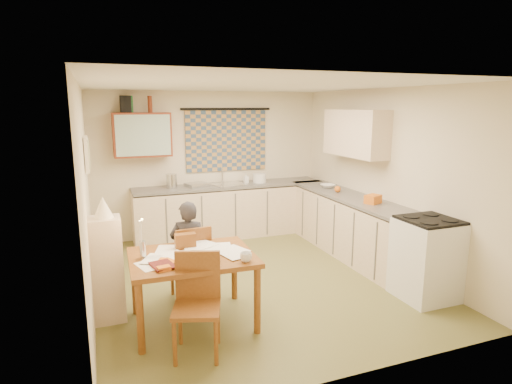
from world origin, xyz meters
name	(u,v)px	position (x,y,z in m)	size (l,w,h in m)	color
floor	(255,279)	(0.00, 0.00, -0.01)	(4.00, 4.50, 0.02)	brown
ceiling	(255,84)	(0.00, 0.00, 2.51)	(4.00, 4.50, 0.02)	white
wall_back	(210,164)	(0.00, 2.26, 1.25)	(4.00, 0.02, 2.50)	beige
wall_front	(355,236)	(0.00, -2.26, 1.25)	(4.00, 0.02, 2.50)	beige
wall_left	(86,198)	(-2.01, 0.00, 1.25)	(0.02, 4.50, 2.50)	beige
wall_right	(386,177)	(2.01, 0.00, 1.25)	(0.02, 4.50, 2.50)	beige
window_blind	(227,141)	(0.30, 2.22, 1.65)	(1.45, 0.03, 1.05)	#344C6C
curtain_rod	(226,109)	(0.30, 2.20, 2.20)	(0.04, 0.04, 1.60)	black
wall_cabinet	(142,135)	(-1.15, 2.08, 1.80)	(0.90, 0.34, 0.70)	#642310
wall_cabinet_glass	(143,135)	(-1.15, 1.91, 1.80)	(0.84, 0.02, 0.64)	#99B2A5
upper_cabinet_right	(355,133)	(1.83, 0.55, 1.85)	(0.34, 1.30, 0.70)	beige
framed_print	(87,154)	(-1.97, 0.40, 1.70)	(0.04, 0.50, 0.40)	beige
print_canvas	(89,154)	(-1.95, 0.40, 1.70)	(0.01, 0.42, 0.32)	beige
counter_back	(230,211)	(0.27, 1.95, 0.45)	(3.30, 0.62, 0.92)	beige
counter_right	(351,226)	(1.70, 0.35, 0.45)	(0.62, 2.95, 0.92)	beige
stove	(427,259)	(1.70, -1.24, 0.49)	(0.63, 0.63, 0.97)	white
sink	(229,187)	(0.25, 1.95, 0.88)	(0.55, 0.45, 0.10)	silver
tap	(222,175)	(0.19, 2.13, 1.06)	(0.03, 0.03, 0.28)	silver
dish_rack	(197,185)	(-0.31, 1.95, 0.95)	(0.35, 0.30, 0.06)	silver
kettle	(172,181)	(-0.73, 1.95, 1.04)	(0.18, 0.18, 0.24)	silver
mixing_bowl	(259,178)	(0.82, 1.95, 1.00)	(0.24, 0.24, 0.16)	white
soap_bottle	(246,178)	(0.58, 2.00, 1.01)	(0.08, 0.09, 0.17)	white
bowl	(328,186)	(1.70, 1.09, 0.95)	(0.25, 0.25, 0.06)	white
orange_bag	(373,199)	(1.70, -0.15, 0.98)	(0.22, 0.16, 0.12)	orange
fruit_orange	(338,189)	(1.65, 0.70, 0.97)	(0.10, 0.10, 0.10)	orange
speaker	(125,104)	(-1.38, 2.08, 2.28)	(0.16, 0.20, 0.26)	black
bottle_green	(131,104)	(-1.30, 2.08, 2.28)	(0.07, 0.07, 0.26)	#195926
bottle_brown	(150,104)	(-1.00, 2.08, 2.28)	(0.07, 0.07, 0.26)	#642310
dining_table	(193,289)	(-1.02, -0.87, 0.38)	(1.28, 0.99, 0.75)	brown
chair_far	(191,276)	(-0.92, -0.29, 0.28)	(0.44, 0.44, 0.91)	brown
chair_near	(197,324)	(-1.11, -1.45, 0.29)	(0.53, 0.53, 0.93)	brown
person	(189,251)	(-0.93, -0.29, 0.60)	(0.51, 0.42, 1.19)	black
shelf_stand	(108,270)	(-1.84, -0.49, 0.56)	(0.32, 0.30, 1.13)	beige
lampshade	(103,207)	(-1.84, -0.49, 1.24)	(0.20, 0.20, 0.22)	beige
letter_rack	(185,241)	(-1.03, -0.62, 0.83)	(0.22, 0.10, 0.16)	brown
mug	(246,257)	(-0.56, -1.24, 0.80)	(0.15, 0.15, 0.09)	white
magazine	(152,268)	(-1.45, -1.11, 0.76)	(0.25, 0.30, 0.03)	maroon
book	(156,262)	(-1.40, -0.98, 0.76)	(0.28, 0.30, 0.02)	orange
orange_box	(164,268)	(-1.35, -1.19, 0.77)	(0.12, 0.08, 0.04)	orange
eyeglasses	(213,262)	(-0.87, -1.17, 0.76)	(0.13, 0.04, 0.02)	black
candle_holder	(143,250)	(-1.50, -0.79, 0.84)	(0.06, 0.06, 0.18)	silver
candle	(141,231)	(-1.51, -0.81, 1.04)	(0.02, 0.02, 0.22)	white
candle_flame	(142,219)	(-1.49, -0.82, 1.16)	(0.02, 0.02, 0.02)	#FFCC66
papers	(195,253)	(-0.98, -0.83, 0.76)	(1.20, 0.88, 0.02)	white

